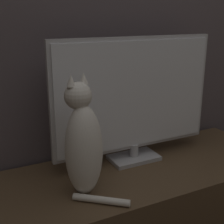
# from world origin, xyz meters

# --- Properties ---
(tv_stand) EXTENTS (1.51, 0.55, 0.41)m
(tv_stand) POSITION_xyz_m (0.00, 0.91, 0.21)
(tv_stand) COLOR brown
(tv_stand) RESTS_ON ground_plane
(tv) EXTENTS (0.84, 0.15, 0.61)m
(tv) POSITION_xyz_m (0.04, 1.01, 0.73)
(tv) COLOR #B7B7BC
(tv) RESTS_ON tv_stand
(cat) EXTENTS (0.22, 0.27, 0.50)m
(cat) POSITION_xyz_m (-0.30, 0.83, 0.63)
(cat) COLOR silver
(cat) RESTS_ON tv_stand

